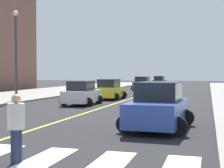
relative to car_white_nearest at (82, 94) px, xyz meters
The scene contains 8 objects.
lane_divider_paint 20.12m from the car_white_nearest, 84.02° to the left, with size 0.16×80.00×0.01m, color yellow.
car_white_nearest is the anchor object (origin of this frame).
car_gray_second 23.13m from the car_white_nearest, 89.53° to the left, with size 2.76×4.34×1.91m.
car_blue_third 11.80m from the car_white_nearest, 53.60° to the right, with size 2.85×4.45×1.95m.
car_green_fourth 38.56m from the car_white_nearest, 89.45° to the left, with size 2.73×4.28×1.89m.
car_yellow_fifth 5.83m from the car_white_nearest, 85.73° to the left, with size 2.61×4.11×1.82m.
pedestrian_crossing 16.48m from the car_white_nearest, 74.98° to the right, with size 0.44×0.44×1.78m.
street_lamp 7.07m from the car_white_nearest, behind, with size 0.44×0.44×7.25m.
Camera 1 is at (6.92, -3.63, 2.30)m, focal length 54.81 mm.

